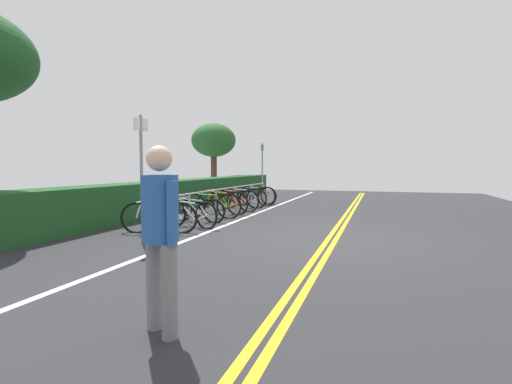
# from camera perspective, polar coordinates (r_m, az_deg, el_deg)

# --- Properties ---
(ground_plane) EXTENTS (31.26, 12.63, 0.05)m
(ground_plane) POSITION_cam_1_polar(r_m,az_deg,el_deg) (7.98, 11.45, -7.12)
(ground_plane) COLOR #2B2B2D
(centre_line_yellow_inner) EXTENTS (28.14, 0.10, 0.00)m
(centre_line_yellow_inner) POSITION_cam_1_polar(r_m,az_deg,el_deg) (7.97, 12.03, -6.95)
(centre_line_yellow_inner) COLOR gold
(centre_line_yellow_inner) RESTS_ON ground_plane
(centre_line_yellow_outer) EXTENTS (28.14, 0.10, 0.00)m
(centre_line_yellow_outer) POSITION_cam_1_polar(r_m,az_deg,el_deg) (7.99, 10.88, -6.91)
(centre_line_yellow_outer) COLOR gold
(centre_line_yellow_outer) RESTS_ON ground_plane
(bike_lane_stripe_white) EXTENTS (28.14, 0.12, 0.00)m
(bike_lane_stripe_white) POSITION_cam_1_polar(r_m,az_deg,el_deg) (8.74, -7.08, -5.94)
(bike_lane_stripe_white) COLOR white
(bike_lane_stripe_white) RESTS_ON ground_plane
(bike_rack) EXTENTS (8.08, 0.05, 0.82)m
(bike_rack) POSITION_cam_1_polar(r_m,az_deg,el_deg) (11.79, -4.51, -0.32)
(bike_rack) COLOR #9EA0A5
(bike_rack) RESTS_ON ground_plane
(bicycle_0) EXTENTS (0.59, 1.70, 0.75)m
(bicycle_0) POSITION_cam_1_polar(r_m,az_deg,el_deg) (8.70, -14.46, -3.76)
(bicycle_0) COLOR black
(bicycle_0) RESTS_ON ground_plane
(bicycle_1) EXTENTS (0.60, 1.65, 0.71)m
(bicycle_1) POSITION_cam_1_polar(r_m,az_deg,el_deg) (9.42, -9.80, -3.25)
(bicycle_1) COLOR black
(bicycle_1) RESTS_ON ground_plane
(bicycle_2) EXTENTS (0.46, 1.70, 0.69)m
(bicycle_2) POSITION_cam_1_polar(r_m,az_deg,el_deg) (10.27, -8.84, -2.69)
(bicycle_2) COLOR black
(bicycle_2) RESTS_ON ground_plane
(bicycle_3) EXTENTS (0.46, 1.84, 0.77)m
(bicycle_3) POSITION_cam_1_polar(r_m,az_deg,el_deg) (10.97, -6.82, -2.03)
(bicycle_3) COLOR black
(bicycle_3) RESTS_ON ground_plane
(bicycle_4) EXTENTS (0.46, 1.85, 0.78)m
(bicycle_4) POSITION_cam_1_polar(r_m,az_deg,el_deg) (11.87, -5.13, -1.55)
(bicycle_4) COLOR black
(bicycle_4) RESTS_ON ground_plane
(bicycle_5) EXTENTS (0.46, 1.79, 0.77)m
(bicycle_5) POSITION_cam_1_polar(r_m,az_deg,el_deg) (12.60, -3.25, -1.25)
(bicycle_5) COLOR black
(bicycle_5) RESTS_ON ground_plane
(bicycle_6) EXTENTS (0.46, 1.75, 0.77)m
(bicycle_6) POSITION_cam_1_polar(r_m,az_deg,el_deg) (13.50, -2.00, -0.91)
(bicycle_6) COLOR black
(bicycle_6) RESTS_ON ground_plane
(bicycle_7) EXTENTS (0.56, 1.70, 0.77)m
(bicycle_7) POSITION_cam_1_polar(r_m,az_deg,el_deg) (14.32, -0.31, -0.63)
(bicycle_7) COLOR black
(bicycle_7) RESTS_ON ground_plane
(bicycle_8) EXTENTS (0.65, 1.68, 0.74)m
(bicycle_8) POSITION_cam_1_polar(r_m,az_deg,el_deg) (15.12, 0.22, -0.45)
(bicycle_8) COLOR black
(bicycle_8) RESTS_ON ground_plane
(pedestrian) EXTENTS (0.32, 0.44, 1.67)m
(pedestrian) POSITION_cam_1_polar(r_m,az_deg,el_deg) (3.42, -14.25, -5.12)
(pedestrian) COLOR slate
(pedestrian) RESTS_ON ground_plane
(sign_post_near) EXTENTS (0.36, 0.08, 2.47)m
(sign_post_near) POSITION_cam_1_polar(r_m,az_deg,el_deg) (7.60, -16.92, 3.61)
(sign_post_near) COLOR gray
(sign_post_near) RESTS_ON ground_plane
(sign_post_far) EXTENTS (0.36, 0.06, 2.46)m
(sign_post_far) POSITION_cam_1_polar(r_m,az_deg,el_deg) (16.00, 0.96, 3.83)
(sign_post_far) COLOR gray
(sign_post_far) RESTS_ON ground_plane
(hedge_backdrop) EXTENTS (17.03, 1.08, 1.01)m
(hedge_backdrop) POSITION_cam_1_polar(r_m,az_deg,el_deg) (14.11, -10.53, -0.18)
(hedge_backdrop) COLOR #1C4C21
(hedge_backdrop) RESTS_ON ground_plane
(tree_mid) EXTENTS (2.43, 2.43, 3.85)m
(tree_mid) POSITION_cam_1_polar(r_m,az_deg,el_deg) (21.07, -6.42, 7.69)
(tree_mid) COLOR #473323
(tree_mid) RESTS_ON ground_plane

